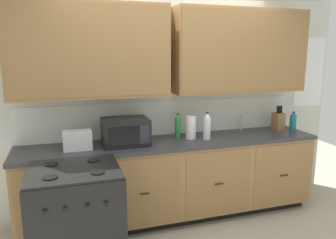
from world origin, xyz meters
TOP-DOWN VIEW (x-y plane):
  - ground_plane at (0.00, 0.00)m, footprint 8.30×8.30m
  - wall_unit at (0.00, 0.50)m, footprint 4.52×0.40m
  - counter_run at (0.00, 0.30)m, footprint 3.35×0.64m
  - stove_range at (-1.09, -0.33)m, footprint 0.76×0.68m
  - microwave at (-0.54, 0.31)m, footprint 0.48×0.37m
  - toaster at (-1.03, 0.28)m, footprint 0.28×0.18m
  - knife_block at (1.41, 0.38)m, footprint 0.11×0.14m
  - sink_faucet at (0.96, 0.51)m, footprint 0.02×0.02m
  - paper_towel_roll at (0.21, 0.33)m, footprint 0.12×0.12m
  - bottle_green at (0.07, 0.37)m, footprint 0.06×0.06m
  - bottle_clear at (0.37, 0.25)m, footprint 0.08×0.08m
  - bottle_teal at (1.59, 0.33)m, footprint 0.08×0.08m

SIDE VIEW (x-z plane):
  - ground_plane at x=0.00m, z-range 0.00..0.00m
  - stove_range at x=-1.09m, z-range 0.00..0.95m
  - counter_run at x=0.00m, z-range 0.01..0.94m
  - toaster at x=-1.03m, z-range 0.93..1.12m
  - sink_faucet at x=0.96m, z-range 0.93..1.13m
  - bottle_teal at x=1.59m, z-range 0.92..1.16m
  - knife_block at x=1.41m, z-range 0.89..1.20m
  - paper_towel_roll at x=0.21m, z-range 0.93..1.19m
  - microwave at x=-0.54m, z-range 0.93..1.21m
  - bottle_green at x=0.07m, z-range 0.92..1.22m
  - bottle_clear at x=0.37m, z-range 0.92..1.23m
  - wall_unit at x=0.00m, z-range 0.40..2.95m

